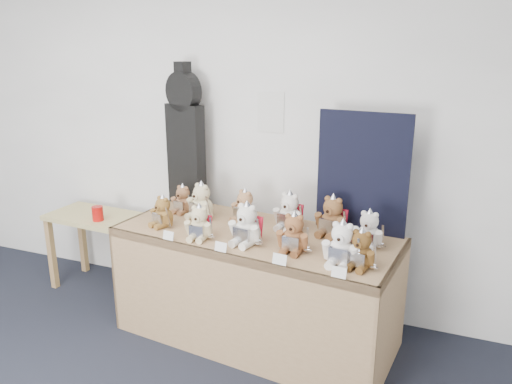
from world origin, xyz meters
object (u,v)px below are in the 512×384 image
at_px(guitar_case, 185,137).
at_px(teddy_back_end, 368,231).
at_px(teddy_back_centre_left, 244,207).
at_px(teddy_front_right, 294,235).
at_px(display_table, 250,260).
at_px(teddy_front_far_left, 163,213).
at_px(teddy_back_right, 332,218).
at_px(teddy_front_end, 361,251).
at_px(teddy_back_left, 201,202).
at_px(side_table, 97,228).
at_px(teddy_back_far_left, 183,200).
at_px(teddy_front_left, 199,224).
at_px(teddy_front_centre, 247,226).
at_px(teddy_back_centre_right, 289,213).
at_px(red_cup, 98,214).
at_px(teddy_front_far_right, 342,246).

bearing_deg(guitar_case, teddy_back_end, 3.26).
bearing_deg(teddy_back_centre_left, teddy_front_right, -12.49).
relative_size(display_table, teddy_front_far_left, 8.07).
relative_size(teddy_front_far_left, teddy_back_right, 0.80).
bearing_deg(teddy_front_end, teddy_back_centre_left, 165.42).
bearing_deg(guitar_case, teddy_back_centre_left, -3.51).
bearing_deg(teddy_back_left, teddy_back_centre_left, 28.87).
relative_size(side_table, teddy_back_far_left, 3.41).
xyz_separation_m(guitar_case, teddy_front_end, (1.52, -0.69, -0.44)).
height_order(guitar_case, teddy_front_left, guitar_case).
bearing_deg(side_table, teddy_front_centre, -11.47).
distance_m(teddy_back_left, teddy_back_right, 0.98).
xyz_separation_m(teddy_back_left, teddy_back_centre_right, (0.67, 0.03, -0.00)).
distance_m(teddy_back_centre_left, teddy_back_centre_right, 0.35).
relative_size(side_table, red_cup, 6.96).
xyz_separation_m(side_table, teddy_back_centre_left, (1.38, -0.03, 0.37)).
height_order(teddy_front_far_left, teddy_back_far_left, teddy_front_far_left).
relative_size(teddy_front_centre, teddy_back_far_left, 1.28).
height_order(side_table, teddy_front_end, teddy_front_end).
distance_m(teddy_front_far_left, teddy_front_far_right, 1.32).
height_order(teddy_back_left, teddy_back_right, teddy_back_right).
relative_size(guitar_case, teddy_front_far_left, 4.49).
bearing_deg(teddy_back_far_left, teddy_back_end, 3.54).
relative_size(display_table, guitar_case, 1.80).
distance_m(teddy_front_centre, teddy_back_centre_left, 0.42).
relative_size(red_cup, teddy_front_right, 0.42).
height_order(display_table, red_cup, display_table).
height_order(side_table, teddy_front_right, teddy_front_right).
height_order(teddy_back_centre_left, teddy_back_right, teddy_back_right).
bearing_deg(red_cup, teddy_front_right, -10.20).
height_order(teddy_front_right, teddy_back_left, teddy_back_left).
height_order(teddy_front_centre, teddy_front_right, teddy_front_centre).
distance_m(teddy_front_left, teddy_back_left, 0.41).
distance_m(teddy_front_end, teddy_back_end, 0.32).
bearing_deg(teddy_front_far_left, teddy_back_right, 33.01).
distance_m(teddy_front_centre, teddy_back_far_left, 0.80).
bearing_deg(teddy_front_end, side_table, -179.95).
height_order(teddy_front_left, teddy_front_centre, teddy_front_centre).
bearing_deg(display_table, teddy_front_right, -14.11).
height_order(teddy_back_left, teddy_back_end, teddy_back_left).
xyz_separation_m(red_cup, teddy_front_far_left, (0.76, -0.23, 0.18)).
distance_m(display_table, teddy_front_centre, 0.32).
relative_size(teddy_front_right, teddy_front_end, 1.07).
bearing_deg(teddy_front_centre, teddy_front_right, 9.28).
distance_m(side_table, red_cup, 0.24).
bearing_deg(side_table, red_cup, -38.77).
height_order(teddy_back_centre_right, teddy_back_end, teddy_back_centre_right).
height_order(guitar_case, teddy_back_right, guitar_case).
bearing_deg(side_table, teddy_back_centre_left, 2.05).
xyz_separation_m(side_table, teddy_back_left, (1.05, -0.08, 0.38)).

